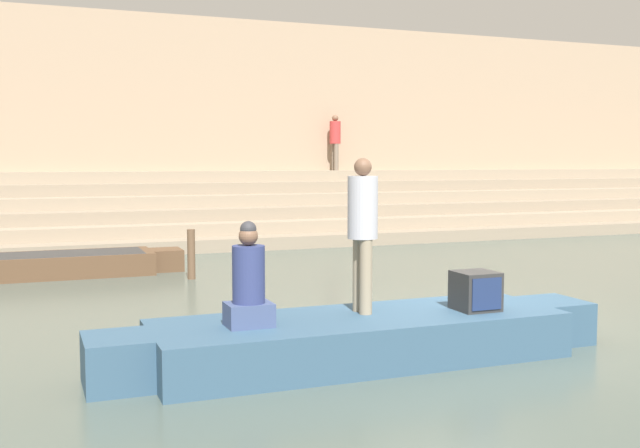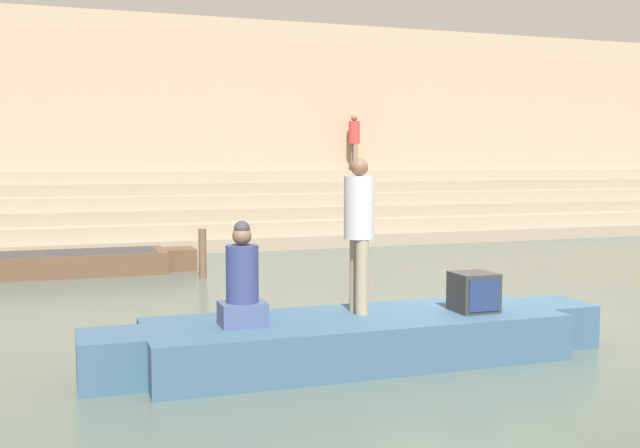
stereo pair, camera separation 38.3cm
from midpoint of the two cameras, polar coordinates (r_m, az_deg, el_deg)
The scene contains 10 objects.
ground_plane at distance 9.90m, azimuth 9.61°, elevation -7.83°, with size 120.00×120.00×0.00m, color #47544C.
ghat_steps at distance 20.47m, azimuth -7.18°, elevation 0.66°, with size 36.00×4.18×1.86m.
back_wall at distance 22.48m, azimuth -8.57°, elevation 7.17°, with size 34.20×1.28×6.23m.
rowboat_main at distance 8.16m, azimuth 1.74°, elevation -8.62°, with size 5.74×1.53×0.49m.
person_standing at distance 8.15m, azimuth 1.92°, elevation 0.01°, with size 0.33×0.33×1.70m.
person_rowing at distance 7.60m, azimuth -6.90°, elevation -4.58°, with size 0.46×0.36×1.07m.
tv_set at distance 8.53m, azimuth 10.52°, elevation -5.03°, with size 0.45×0.45×0.43m.
moored_boat_shore at distance 14.94m, azimuth -21.48°, elevation -2.93°, with size 5.38×1.29×0.42m.
mooring_post at distance 13.86m, azimuth -10.57°, elevation -2.28°, with size 0.14×0.14×0.91m, color brown.
person_on_steps at distance 22.62m, azimuth 0.67°, elevation 6.54°, with size 0.33×0.33×1.66m.
Camera 1 is at (-5.17, -8.21, 2.17)m, focal length 42.00 mm.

